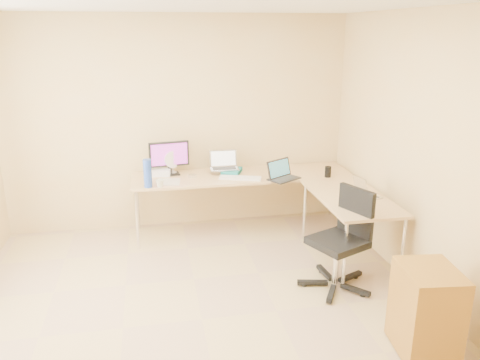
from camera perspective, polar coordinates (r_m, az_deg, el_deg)
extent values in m
plane|color=tan|center=(4.35, -4.55, -16.21)|extent=(4.50, 4.50, 0.00)
plane|color=white|center=(3.63, -5.59, 20.45)|extent=(4.50, 4.50, 0.00)
plane|color=#D5BE8A|center=(5.97, -7.35, 6.62)|extent=(4.50, 0.00, 4.50)
plane|color=#D5BE8A|center=(4.50, 22.62, 1.87)|extent=(0.00, 4.50, 4.50)
cube|color=tan|center=(5.92, 0.29, -2.71)|extent=(2.65, 0.70, 0.73)
cube|color=tan|center=(5.31, 12.85, -5.60)|extent=(0.70, 1.30, 0.73)
cube|color=black|center=(5.81, -8.42, 2.59)|extent=(0.50, 0.22, 0.41)
cube|color=#157375|center=(5.86, -0.99, 1.06)|extent=(0.30, 0.34, 0.05)
cube|color=#ADAEB7|center=(5.83, -1.89, 2.34)|extent=(0.34, 0.27, 0.22)
cube|color=black|center=(5.60, 5.30, 1.19)|extent=(0.45, 0.42, 0.23)
cube|color=silver|center=(5.63, 0.02, 0.25)|extent=(0.51, 0.28, 0.02)
ellipsoid|color=white|center=(5.66, 4.11, 0.33)|extent=(0.10, 0.08, 0.03)
imported|color=beige|center=(5.41, -9.51, -0.37)|extent=(0.11, 0.11, 0.09)
cylinder|color=white|center=(5.73, -5.69, 0.48)|extent=(0.13, 0.13, 0.03)
cylinder|color=#2647A2|center=(5.39, -10.94, 0.79)|extent=(0.12, 0.12, 0.32)
cube|color=beige|center=(5.57, -8.17, -0.22)|extent=(0.22, 0.29, 0.01)
cube|color=silver|center=(5.83, -9.36, 0.92)|extent=(0.24, 0.19, 0.08)
cylinder|color=silver|center=(5.87, -8.03, 2.04)|extent=(0.27, 0.27, 0.27)
cylinder|color=black|center=(5.78, 10.42, 0.96)|extent=(0.09, 0.09, 0.13)
cube|color=silver|center=(5.17, 14.97, -0.98)|extent=(0.32, 0.28, 0.19)
cube|color=black|center=(4.68, 11.54, -6.98)|extent=(0.78, 0.78, 0.99)
cube|color=brown|center=(4.04, 21.25, -14.29)|extent=(0.46, 0.55, 0.69)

